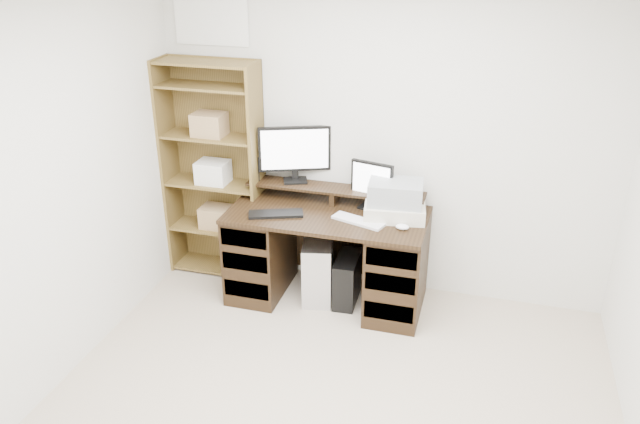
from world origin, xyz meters
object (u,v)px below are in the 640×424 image
at_px(printer, 395,210).
at_px(tower_silver, 318,266).
at_px(monitor_small, 372,183).
at_px(bookshelf, 214,169).
at_px(desk, 327,255).
at_px(tower_black, 347,279).
at_px(monitor_wide, 295,151).

relative_size(printer, tower_silver, 0.88).
height_order(monitor_small, printer, monitor_small).
bearing_deg(tower_silver, monitor_small, 7.80).
bearing_deg(bookshelf, desk, -11.85).
bearing_deg(tower_black, desk, 179.00).
distance_m(desk, monitor_wide, 0.85).
distance_m(monitor_wide, monitor_small, 0.66).
relative_size(monitor_small, printer, 0.83).
xyz_separation_m(printer, tower_black, (-0.33, -0.06, -0.61)).
relative_size(monitor_small, bookshelf, 0.20).
distance_m(monitor_small, printer, 0.27).
bearing_deg(monitor_small, tower_silver, -146.14).
xyz_separation_m(tower_silver, tower_black, (0.25, -0.04, -0.06)).
bearing_deg(tower_black, monitor_small, 50.52).
distance_m(monitor_wide, tower_black, 1.08).
bearing_deg(tower_silver, monitor_wide, 125.97).
bearing_deg(tower_black, monitor_wide, 150.08).
relative_size(monitor_wide, bookshelf, 0.30).
distance_m(tower_silver, tower_black, 0.26).
relative_size(monitor_small, tower_silver, 0.73).
relative_size(tower_black, bookshelf, 0.22).
relative_size(tower_silver, tower_black, 1.28).
bearing_deg(tower_black, printer, 8.35).
height_order(printer, tower_silver, printer).
xyz_separation_m(monitor_wide, tower_silver, (0.25, -0.22, -0.87)).
height_order(desk, tower_silver, desk).
bearing_deg(monitor_wide, bookshelf, 162.71).
height_order(monitor_wide, bookshelf, bookshelf).
xyz_separation_m(desk, bookshelf, (-1.01, 0.21, 0.53)).
bearing_deg(monitor_wide, tower_silver, -63.05).
relative_size(desk, monitor_wide, 2.81).
distance_m(desk, tower_black, 0.25).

